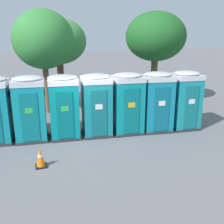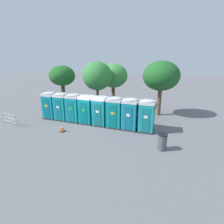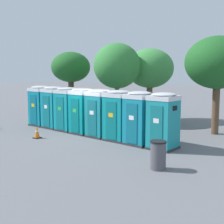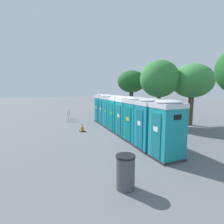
{
  "view_description": "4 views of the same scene",
  "coord_description": "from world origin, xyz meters",
  "px_view_note": "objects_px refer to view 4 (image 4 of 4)",
  "views": [
    {
      "loc": [
        -2.26,
        -9.82,
        4.01
      ],
      "look_at": [
        1.33,
        0.03,
        0.92
      ],
      "focal_mm": 42.0,
      "sensor_mm": 36.0,
      "label": 1
    },
    {
      "loc": [
        4.89,
        -13.45,
        5.33
      ],
      "look_at": [
        1.71,
        -0.02,
        1.26
      ],
      "focal_mm": 28.0,
      "sensor_mm": 36.0,
      "label": 2
    },
    {
      "loc": [
        10.26,
        -13.08,
        3.51
      ],
      "look_at": [
        1.52,
        0.01,
        1.4
      ],
      "focal_mm": 50.0,
      "sensor_mm": 36.0,
      "label": 3
    },
    {
      "loc": [
        9.78,
        -5.91,
        2.96
      ],
      "look_at": [
        -2.14,
        0.53,
        1.2
      ],
      "focal_mm": 28.0,
      "sensor_mm": 36.0,
      "label": 4
    }
  ],
  "objects_px": {
    "portapotty_3": "(119,114)",
    "portapotty_4": "(127,116)",
    "portapotty_5": "(137,120)",
    "event_barrier": "(69,114)",
    "portapotty_1": "(107,110)",
    "trash_can": "(125,172)",
    "street_tree_1": "(159,79)",
    "portapotty_2": "(112,111)",
    "street_tree_3": "(192,81)",
    "portapotty_0": "(102,108)",
    "portapotty_6": "(150,124)",
    "portapotty_7": "(167,129)",
    "street_tree_2": "(132,82)",
    "traffic_cone": "(82,127)"
  },
  "relations": [
    {
      "from": "portapotty_2",
      "to": "portapotty_4",
      "type": "height_order",
      "value": "same"
    },
    {
      "from": "portapotty_7",
      "to": "event_barrier",
      "type": "xyz_separation_m",
      "value": [
        -11.53,
        -1.2,
        -0.72
      ]
    },
    {
      "from": "portapotty_1",
      "to": "portapotty_7",
      "type": "bearing_deg",
      "value": -7.98
    },
    {
      "from": "street_tree_2",
      "to": "traffic_cone",
      "type": "distance_m",
      "value": 7.83
    },
    {
      "from": "portapotty_1",
      "to": "street_tree_1",
      "type": "height_order",
      "value": "street_tree_1"
    },
    {
      "from": "portapotty_5",
      "to": "trash_can",
      "type": "xyz_separation_m",
      "value": [
        3.68,
        -3.14,
        -0.76
      ]
    },
    {
      "from": "portapotty_5",
      "to": "event_barrier",
      "type": "xyz_separation_m",
      "value": [
        -8.94,
        -1.55,
        -0.72
      ]
    },
    {
      "from": "portapotty_0",
      "to": "portapotty_7",
      "type": "xyz_separation_m",
      "value": [
        9.04,
        -1.24,
        0.0
      ]
    },
    {
      "from": "traffic_cone",
      "to": "event_barrier",
      "type": "distance_m",
      "value": 5.19
    },
    {
      "from": "portapotty_1",
      "to": "event_barrier",
      "type": "height_order",
      "value": "portapotty_1"
    },
    {
      "from": "portapotty_7",
      "to": "street_tree_2",
      "type": "bearing_deg",
      "value": 153.56
    },
    {
      "from": "portapotty_7",
      "to": "trash_can",
      "type": "height_order",
      "value": "portapotty_7"
    },
    {
      "from": "portapotty_1",
      "to": "traffic_cone",
      "type": "relative_size",
      "value": 3.97
    },
    {
      "from": "portapotty_2",
      "to": "trash_can",
      "type": "distance_m",
      "value": 8.44
    },
    {
      "from": "portapotty_3",
      "to": "event_barrier",
      "type": "bearing_deg",
      "value": -163.41
    },
    {
      "from": "street_tree_1",
      "to": "portapotty_4",
      "type": "bearing_deg",
      "value": -69.4
    },
    {
      "from": "street_tree_1",
      "to": "portapotty_3",
      "type": "bearing_deg",
      "value": -86.63
    },
    {
      "from": "portapotty_0",
      "to": "portapotty_2",
      "type": "relative_size",
      "value": 1.0
    },
    {
      "from": "portapotty_6",
      "to": "portapotty_5",
      "type": "bearing_deg",
      "value": 171.72
    },
    {
      "from": "portapotty_0",
      "to": "portapotty_2",
      "type": "distance_m",
      "value": 2.61
    },
    {
      "from": "portapotty_6",
      "to": "trash_can",
      "type": "bearing_deg",
      "value": -50.94
    },
    {
      "from": "portapotty_3",
      "to": "trash_can",
      "type": "height_order",
      "value": "portapotty_3"
    },
    {
      "from": "portapotty_4",
      "to": "portapotty_7",
      "type": "bearing_deg",
      "value": -7.6
    },
    {
      "from": "portapotty_1",
      "to": "event_barrier",
      "type": "bearing_deg",
      "value": -148.81
    },
    {
      "from": "portapotty_1",
      "to": "trash_can",
      "type": "bearing_deg",
      "value": -23.67
    },
    {
      "from": "portapotty_0",
      "to": "portapotty_1",
      "type": "bearing_deg",
      "value": -6.8
    },
    {
      "from": "portapotty_7",
      "to": "street_tree_1",
      "type": "xyz_separation_m",
      "value": [
        -5.4,
        4.56,
        2.49
      ]
    },
    {
      "from": "street_tree_2",
      "to": "street_tree_3",
      "type": "xyz_separation_m",
      "value": [
        5.27,
        2.27,
        -0.07
      ]
    },
    {
      "from": "street_tree_2",
      "to": "portapotty_1",
      "type": "bearing_deg",
      "value": -64.11
    },
    {
      "from": "portapotty_2",
      "to": "portapotty_3",
      "type": "bearing_deg",
      "value": -8.28
    },
    {
      "from": "portapotty_3",
      "to": "portapotty_4",
      "type": "distance_m",
      "value": 1.3
    },
    {
      "from": "portapotty_4",
      "to": "event_barrier",
      "type": "height_order",
      "value": "portapotty_4"
    },
    {
      "from": "portapotty_0",
      "to": "street_tree_1",
      "type": "xyz_separation_m",
      "value": [
        3.65,
        3.32,
        2.49
      ]
    },
    {
      "from": "street_tree_1",
      "to": "traffic_cone",
      "type": "xyz_separation_m",
      "value": [
        -0.97,
        -6.15,
        -3.46
      ]
    },
    {
      "from": "portapotty_3",
      "to": "portapotty_4",
      "type": "height_order",
      "value": "same"
    },
    {
      "from": "portapotty_2",
      "to": "trash_can",
      "type": "height_order",
      "value": "portapotty_2"
    },
    {
      "from": "portapotty_1",
      "to": "portapotty_6",
      "type": "xyz_separation_m",
      "value": [
        6.45,
        -0.93,
        -0.0
      ]
    },
    {
      "from": "portapotty_4",
      "to": "event_barrier",
      "type": "bearing_deg",
      "value": -167.33
    },
    {
      "from": "portapotty_2",
      "to": "street_tree_3",
      "type": "height_order",
      "value": "street_tree_3"
    },
    {
      "from": "portapotty_2",
      "to": "portapotty_7",
      "type": "xyz_separation_m",
      "value": [
        6.46,
        -0.88,
        0.0
      ]
    },
    {
      "from": "portapotty_1",
      "to": "portapotty_2",
      "type": "distance_m",
      "value": 1.3
    },
    {
      "from": "portapotty_1",
      "to": "portapotty_2",
      "type": "xyz_separation_m",
      "value": [
        1.29,
        -0.21,
        0.0
      ]
    },
    {
      "from": "portapotty_5",
      "to": "portapotty_7",
      "type": "distance_m",
      "value": 2.61
    },
    {
      "from": "portapotty_6",
      "to": "portapotty_7",
      "type": "xyz_separation_m",
      "value": [
        1.29,
        -0.16,
        0.0
      ]
    },
    {
      "from": "street_tree_2",
      "to": "traffic_cone",
      "type": "height_order",
      "value": "street_tree_2"
    },
    {
      "from": "portapotty_0",
      "to": "trash_can",
      "type": "bearing_deg",
      "value": -21.68
    },
    {
      "from": "street_tree_3",
      "to": "traffic_cone",
      "type": "relative_size",
      "value": 7.83
    },
    {
      "from": "portapotty_4",
      "to": "portapotty_6",
      "type": "height_order",
      "value": "same"
    },
    {
      "from": "portapotty_1",
      "to": "portapotty_6",
      "type": "bearing_deg",
      "value": -8.19
    },
    {
      "from": "portapotty_2",
      "to": "street_tree_2",
      "type": "relative_size",
      "value": 0.52
    }
  ]
}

